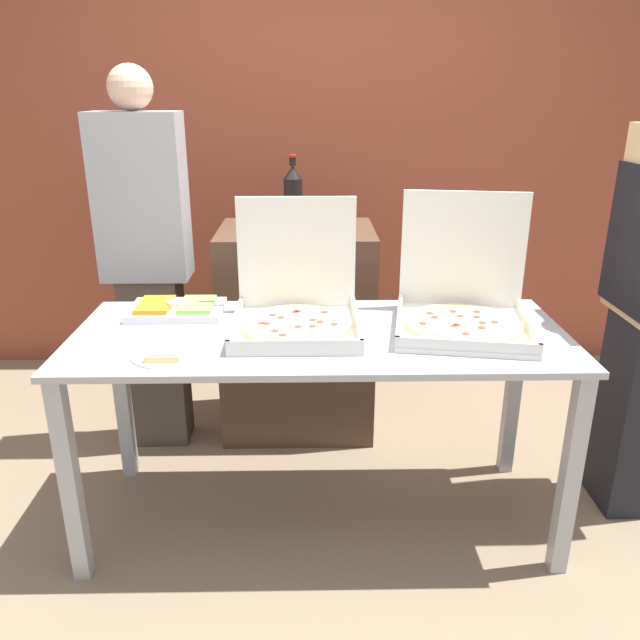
{
  "coord_description": "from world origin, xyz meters",
  "views": [
    {
      "loc": [
        -0.04,
        -2.21,
        1.71
      ],
      "look_at": [
        0.0,
        0.0,
        0.89
      ],
      "focal_mm": 35.0,
      "sensor_mm": 36.0,
      "label": 1
    }
  ],
  "objects": [
    {
      "name": "veggie_tray",
      "position": [
        -0.59,
        0.22,
        0.86
      ],
      "size": [
        0.38,
        0.26,
        0.05
      ],
      "color": "white",
      "rests_on": "buffet_table"
    },
    {
      "name": "pizza_box_far_left",
      "position": [
        -0.09,
        0.07,
        0.92
      ],
      "size": [
        0.48,
        0.49,
        0.47
      ],
      "rotation": [
        0.0,
        0.0,
        0.0
      ],
      "color": "silver",
      "rests_on": "buffet_table"
    },
    {
      "name": "paper_plate_front_center",
      "position": [
        -0.54,
        -0.21,
        0.85
      ],
      "size": [
        0.25,
        0.25,
        0.03
      ],
      "color": "white",
      "rests_on": "buffet_table"
    },
    {
      "name": "ground_plane",
      "position": [
        0.0,
        0.0,
        0.0
      ],
      "size": [
        16.0,
        16.0,
        0.0
      ],
      "primitive_type": "plane",
      "color": "#847056"
    },
    {
      "name": "buffet_table",
      "position": [
        0.0,
        0.0,
        0.72
      ],
      "size": [
        1.88,
        0.76,
        0.84
      ],
      "color": "#A8AAB2",
      "rests_on": "ground_plane"
    },
    {
      "name": "person_guest_cap",
      "position": [
        -0.8,
        0.66,
        0.95
      ],
      "size": [
        0.4,
        0.22,
        1.82
      ],
      "rotation": [
        0.0,
        0.0,
        3.14
      ],
      "color": "#473D33",
      "rests_on": "ground_plane"
    },
    {
      "name": "soda_bottle",
      "position": [
        -0.12,
        0.85,
        1.22
      ],
      "size": [
        0.09,
        0.09,
        0.35
      ],
      "color": "black",
      "rests_on": "sideboard_podium"
    },
    {
      "name": "soda_can_silver",
      "position": [
        -0.02,
        0.59,
        1.13
      ],
      "size": [
        0.07,
        0.07,
        0.12
      ],
      "color": "silver",
      "rests_on": "sideboard_podium"
    },
    {
      "name": "brick_wall_behind",
      "position": [
        0.0,
        1.7,
        1.4
      ],
      "size": [
        10.0,
        0.06,
        2.8
      ],
      "color": "brown",
      "rests_on": "ground_plane"
    },
    {
      "name": "sideboard_podium",
      "position": [
        -0.1,
        0.81,
        0.53
      ],
      "size": [
        0.76,
        0.56,
        1.07
      ],
      "color": "#4C3323",
      "rests_on": "ground_plane"
    },
    {
      "name": "pizza_box_near_left",
      "position": [
        0.56,
        0.07,
        0.93
      ],
      "size": [
        0.58,
        0.59,
        0.49
      ],
      "rotation": [
        0.0,
        0.0,
        -0.16
      ],
      "color": "silver",
      "rests_on": "buffet_table"
    }
  ]
}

